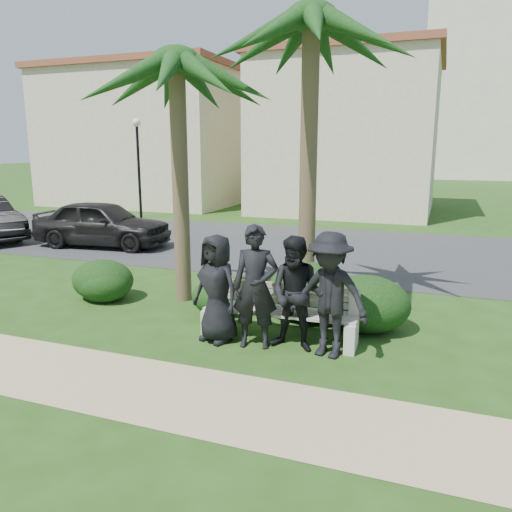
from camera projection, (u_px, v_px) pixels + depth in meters
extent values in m
plane|color=#244212|center=(202.00, 339.00, 8.11)|extent=(160.00, 160.00, 0.00)
cube|color=tan|center=(140.00, 387.00, 6.46)|extent=(30.00, 1.60, 0.01)
cube|color=#2D2D30|center=(318.00, 248.00, 15.43)|extent=(160.00, 8.00, 0.01)
cube|color=#C7B995|center=(152.00, 140.00, 27.95)|extent=(10.00, 8.00, 7.00)
cube|color=brown|center=(149.00, 71.00, 27.18)|extent=(10.40, 8.40, 0.30)
cube|color=#C7B995|center=(348.00, 138.00, 24.19)|extent=(8.00, 8.00, 7.00)
cube|color=brown|center=(351.00, 59.00, 23.42)|extent=(8.40, 8.40, 0.30)
cylinder|color=black|center=(139.00, 172.00, 21.75)|extent=(0.12, 0.12, 4.00)
sphere|color=white|center=(137.00, 123.00, 21.30)|extent=(0.36, 0.36, 0.36)
cube|color=gray|center=(279.00, 313.00, 7.94)|extent=(2.50, 0.68, 0.04)
cube|color=gray|center=(284.00, 293.00, 8.11)|extent=(2.48, 0.16, 0.29)
cube|color=beige|center=(213.00, 319.00, 8.38)|extent=(0.19, 0.57, 0.45)
cube|color=beige|center=(351.00, 336.00, 7.59)|extent=(0.19, 0.57, 0.45)
imported|color=black|center=(217.00, 288.00, 7.87)|extent=(0.98, 0.80, 1.73)
imported|color=black|center=(256.00, 287.00, 7.61)|extent=(0.78, 0.60, 1.92)
imported|color=black|center=(297.00, 294.00, 7.51)|extent=(0.89, 0.71, 1.76)
imported|color=black|center=(329.00, 295.00, 7.26)|extent=(1.32, 0.92, 1.87)
ellipsoid|color=black|center=(103.00, 279.00, 10.17)|extent=(1.30, 1.07, 0.85)
ellipsoid|color=black|center=(103.00, 282.00, 10.08)|extent=(1.16, 0.96, 0.75)
ellipsoid|color=black|center=(219.00, 296.00, 9.29)|extent=(1.03, 0.85, 0.67)
ellipsoid|color=black|center=(312.00, 290.00, 8.98)|extent=(1.63, 1.35, 1.06)
ellipsoid|color=black|center=(298.00, 294.00, 9.09)|extent=(1.30, 1.08, 0.85)
ellipsoid|color=black|center=(366.00, 302.00, 8.44)|extent=(1.49, 1.23, 0.97)
cylinder|color=brown|center=(180.00, 186.00, 9.74)|extent=(0.32, 0.32, 4.63)
cylinder|color=brown|center=(308.00, 170.00, 9.26)|extent=(0.32, 0.32, 5.28)
imported|color=black|center=(102.00, 223.00, 15.60)|extent=(4.43, 2.15, 1.46)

